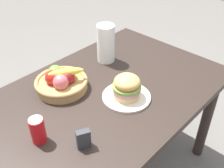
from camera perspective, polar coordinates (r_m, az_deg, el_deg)
The scene contains 7 objects.
dining_table at distance 1.55m, azimuth -1.35°, elevation -4.51°, with size 1.40×0.90×0.75m.
plate at distance 1.44m, azimuth 3.05°, elevation -2.68°, with size 0.26×0.26×0.01m, color silver.
sandwich at distance 1.40m, azimuth 3.14°, elevation -0.49°, with size 0.15×0.15×0.13m.
soda_can at distance 1.22m, azimuth -15.33°, elevation -9.33°, with size 0.07×0.07×0.13m.
fruit_basket at distance 1.50m, azimuth -10.58°, elevation 0.56°, with size 0.29×0.29×0.14m.
paper_towel_roll at distance 1.70m, azimuth -1.30°, elevation 8.52°, with size 0.11×0.11×0.24m, color white.
napkin_holder at distance 1.18m, azimuth -6.02°, elevation -11.39°, with size 0.06×0.03×0.09m, color #333338.
Camera 1 is at (-0.83, -0.82, 1.66)m, focal length 43.53 mm.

